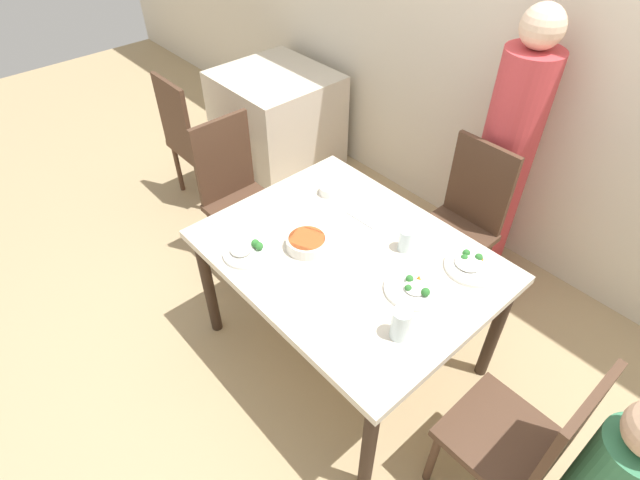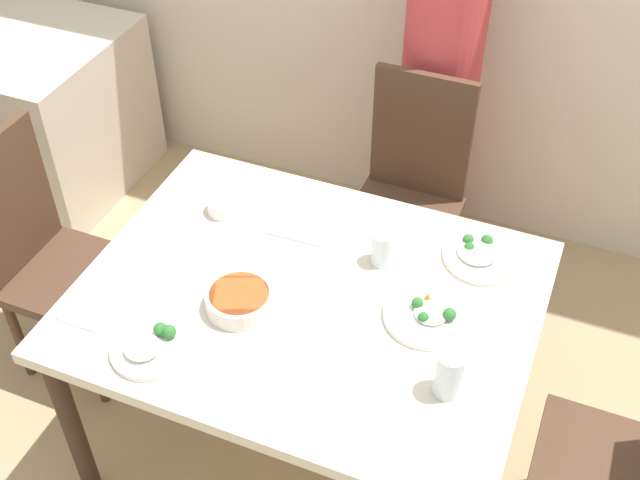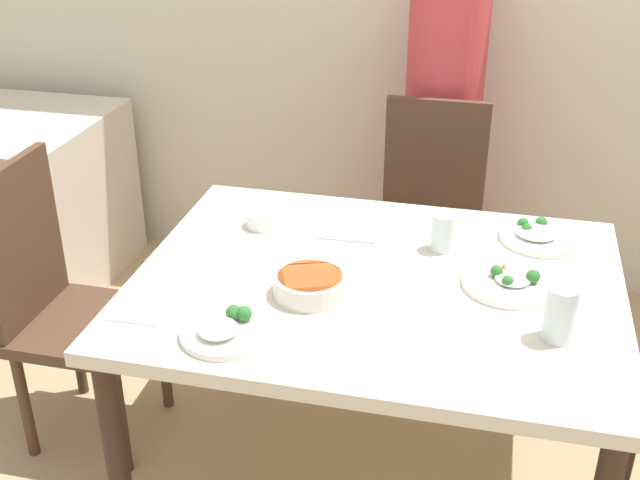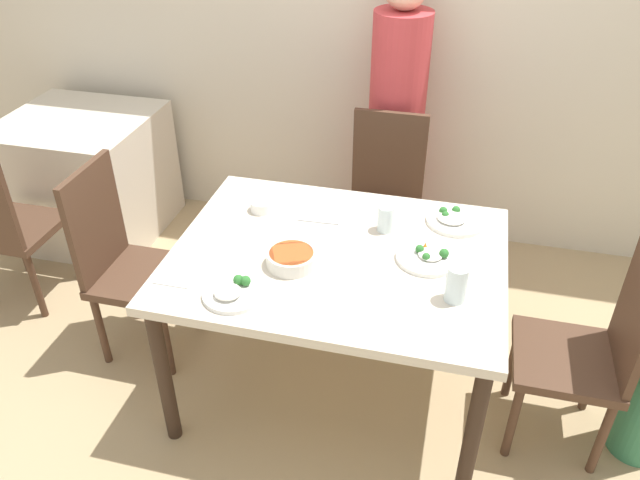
{
  "view_description": "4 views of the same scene",
  "coord_description": "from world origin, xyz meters",
  "px_view_note": "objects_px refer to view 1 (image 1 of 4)",
  "views": [
    {
      "loc": [
        1.15,
        -1.2,
        2.31
      ],
      "look_at": [
        -0.09,
        -0.1,
        0.81
      ],
      "focal_mm": 28.0,
      "sensor_mm": 36.0,
      "label": 1
    },
    {
      "loc": [
        0.64,
        -1.47,
        2.41
      ],
      "look_at": [
        0.02,
        0.04,
        0.92
      ],
      "focal_mm": 45.0,
      "sensor_mm": 36.0,
      "label": 2
    },
    {
      "loc": [
        0.28,
        -1.86,
        1.82
      ],
      "look_at": [
        -0.15,
        -0.04,
        0.85
      ],
      "focal_mm": 45.0,
      "sensor_mm": 36.0,
      "label": 3
    },
    {
      "loc": [
        0.42,
        -1.97,
        2.15
      ],
      "look_at": [
        -0.06,
        -0.04,
        0.81
      ],
      "focal_mm": 35.0,
      "sensor_mm": 36.0,
      "label": 4
    }
  ],
  "objects_px": {
    "person_adult": "(504,161)",
    "glass_water_tall": "(401,324)",
    "bowl_curry": "(307,242)",
    "chair_child_spot": "(523,440)",
    "chair_adult_spot": "(461,220)",
    "plate_rice_adult": "(472,265)"
  },
  "relations": [
    {
      "from": "chair_adult_spot",
      "to": "person_adult",
      "type": "distance_m",
      "value": 0.41
    },
    {
      "from": "chair_adult_spot",
      "to": "plate_rice_adult",
      "type": "height_order",
      "value": "chair_adult_spot"
    },
    {
      "from": "chair_adult_spot",
      "to": "person_adult",
      "type": "height_order",
      "value": "person_adult"
    },
    {
      "from": "plate_rice_adult",
      "to": "glass_water_tall",
      "type": "xyz_separation_m",
      "value": [
        0.04,
        -0.52,
        0.06
      ]
    },
    {
      "from": "person_adult",
      "to": "bowl_curry",
      "type": "relative_size",
      "value": 8.26
    },
    {
      "from": "plate_rice_adult",
      "to": "glass_water_tall",
      "type": "height_order",
      "value": "glass_water_tall"
    },
    {
      "from": "plate_rice_adult",
      "to": "person_adult",
      "type": "bearing_deg",
      "value": 114.36
    },
    {
      "from": "chair_adult_spot",
      "to": "bowl_curry",
      "type": "relative_size",
      "value": 4.88
    },
    {
      "from": "chair_adult_spot",
      "to": "bowl_curry",
      "type": "height_order",
      "value": "chair_adult_spot"
    },
    {
      "from": "chair_adult_spot",
      "to": "person_adult",
      "type": "relative_size",
      "value": 0.59
    },
    {
      "from": "chair_child_spot",
      "to": "plate_rice_adult",
      "type": "height_order",
      "value": "chair_child_spot"
    },
    {
      "from": "bowl_curry",
      "to": "glass_water_tall",
      "type": "height_order",
      "value": "glass_water_tall"
    },
    {
      "from": "chair_child_spot",
      "to": "bowl_curry",
      "type": "distance_m",
      "value": 1.19
    },
    {
      "from": "glass_water_tall",
      "to": "chair_child_spot",
      "type": "bearing_deg",
      "value": 14.34
    },
    {
      "from": "person_adult",
      "to": "plate_rice_adult",
      "type": "height_order",
      "value": "person_adult"
    },
    {
      "from": "chair_adult_spot",
      "to": "chair_child_spot",
      "type": "relative_size",
      "value": 1.0
    },
    {
      "from": "glass_water_tall",
      "to": "plate_rice_adult",
      "type": "bearing_deg",
      "value": 93.91
    },
    {
      "from": "person_adult",
      "to": "bowl_curry",
      "type": "xyz_separation_m",
      "value": [
        -0.21,
        -1.28,
        0.01
      ]
    },
    {
      "from": "person_adult",
      "to": "glass_water_tall",
      "type": "height_order",
      "value": "person_adult"
    },
    {
      "from": "person_adult",
      "to": "bowl_curry",
      "type": "height_order",
      "value": "person_adult"
    },
    {
      "from": "plate_rice_adult",
      "to": "chair_adult_spot",
      "type": "bearing_deg",
      "value": 126.2
    },
    {
      "from": "chair_child_spot",
      "to": "bowl_curry",
      "type": "bearing_deg",
      "value": -86.28
    }
  ]
}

